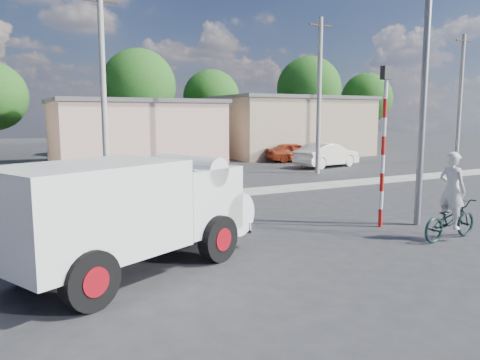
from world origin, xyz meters
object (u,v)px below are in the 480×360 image
truck (136,209)px  car_red (294,152)px  bicycle (450,220)px  streetlight (422,43)px  cyclist (451,202)px  traffic_pole (384,133)px  car_cream (327,155)px

truck → car_red: (15.12, 16.60, -0.59)m
bicycle → streetlight: bearing=-18.6°
truck → cyclist: truck is taller
car_red → streetlight: 18.52m
bicycle → car_red: car_red is taller
cyclist → traffic_pole: traffic_pole is taller
truck → bicycle: size_ratio=2.98×
truck → car_cream: size_ratio=1.31×
car_red → traffic_pole: (-8.19, -16.18, 1.96)m
streetlight → cyclist: bearing=-104.7°
bicycle → cyclist: bearing=-0.0°
car_cream → streetlight: 15.39m
car_red → streetlight: size_ratio=0.42×
traffic_pole → car_cream: bearing=57.3°
cyclist → traffic_pole: 2.50m
bicycle → streetlight: size_ratio=0.21×
truck → car_cream: 19.92m
truck → car_red: size_ratio=1.52×
streetlight → car_cream: bearing=61.0°
truck → streetlight: streetlight is taller
cyclist → car_red: bearing=-26.8°
bicycle → cyclist: 0.44m
car_red → truck: bearing=147.2°
streetlight → bicycle: bearing=-104.7°
bicycle → cyclist: cyclist is taller
car_red → streetlight: streetlight is taller
car_cream → traffic_pole: size_ratio=0.99×
bicycle → traffic_pole: size_ratio=0.44×
truck → bicycle: bearing=-35.4°
bicycle → truck: bearing=75.8°
truck → cyclist: bearing=-35.4°
bicycle → car_cream: 16.29m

